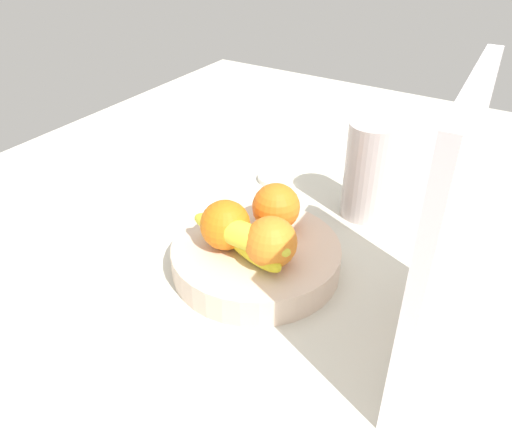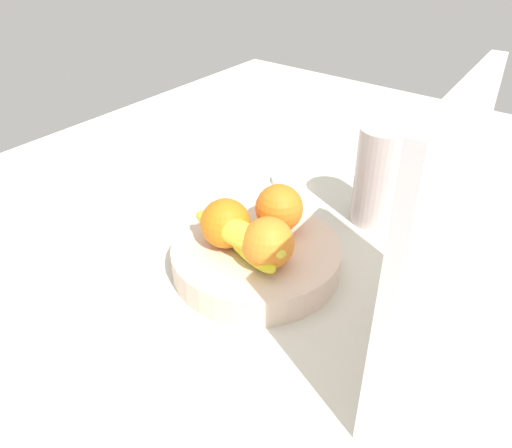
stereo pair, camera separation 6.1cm
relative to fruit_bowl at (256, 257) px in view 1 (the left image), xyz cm
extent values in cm
cube|color=beige|center=(-3.60, -2.05, -3.77)|extent=(180.00, 140.00, 3.00)
cylinder|color=beige|center=(0.00, 0.00, 0.00)|extent=(26.38, 26.38, 4.55)
sphere|color=orange|center=(-6.07, -0.03, 6.11)|extent=(7.67, 7.67, 7.67)
sphere|color=orange|center=(2.46, -3.92, 6.11)|extent=(7.67, 7.67, 7.67)
sphere|color=orange|center=(2.70, 4.20, 6.11)|extent=(7.67, 7.67, 7.67)
ellipsoid|color=yellow|center=(2.30, -0.40, 4.27)|extent=(10.30, 17.22, 4.00)
ellipsoid|color=yellow|center=(3.75, -0.35, 6.47)|extent=(4.62, 17.14, 4.00)
cube|color=white|center=(3.37, 26.64, 15.73)|extent=(28.06, 3.87, 36.00)
cylinder|color=beige|center=(-24.54, 8.09, 6.60)|extent=(8.41, 8.41, 17.75)
cylinder|color=white|center=(-27.09, -12.03, -1.75)|extent=(7.42, 7.42, 1.05)
camera|label=1|loc=(54.92, 34.25, 49.02)|focal=36.24mm
camera|label=2|loc=(51.42, 39.30, 49.02)|focal=36.24mm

